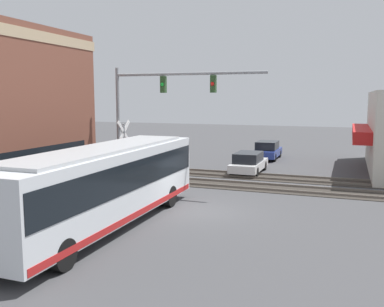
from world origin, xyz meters
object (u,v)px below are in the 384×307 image
(crossing_signal, at_px, (124,146))
(parked_car_blue, at_px, (267,151))
(city_bus, at_px, (105,183))
(parked_car_white, at_px, (249,163))
(pedestrian_at_crossing, at_px, (152,169))

(crossing_signal, relative_size, parked_car_blue, 0.90)
(city_bus, distance_m, parked_car_white, 14.28)
(city_bus, distance_m, crossing_signal, 8.30)
(parked_car_blue, bearing_deg, crossing_signal, 156.10)
(parked_car_blue, xyz_separation_m, pedestrian_at_crossing, (-12.51, 4.63, 0.20))
(parked_car_white, distance_m, parked_car_blue, 7.05)
(parked_car_white, distance_m, pedestrian_at_crossing, 7.16)
(city_bus, xyz_separation_m, pedestrian_at_crossing, (8.54, 2.03, -0.88))
(crossing_signal, bearing_deg, parked_car_white, -42.88)
(parked_car_blue, relative_size, pedestrian_at_crossing, 2.41)
(city_bus, distance_m, pedestrian_at_crossing, 8.82)
(city_bus, bearing_deg, pedestrian_at_crossing, 13.37)
(pedestrian_at_crossing, bearing_deg, city_bus, -166.63)
(city_bus, bearing_deg, parked_car_white, -10.52)
(parked_car_white, bearing_deg, parked_car_blue, 0.00)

